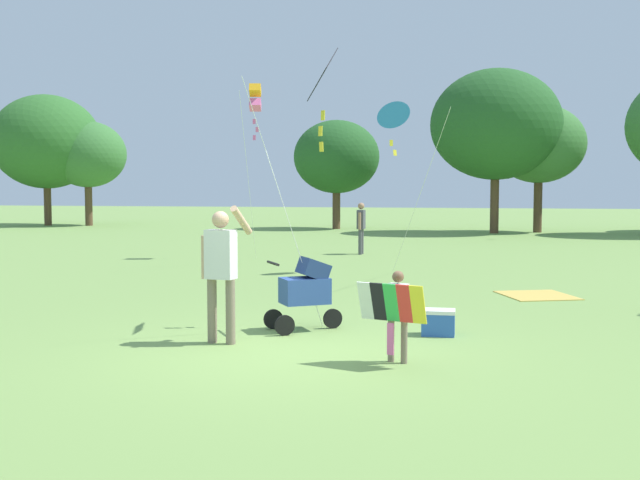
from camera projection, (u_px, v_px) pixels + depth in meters
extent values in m
plane|color=#75994C|center=(290.00, 352.00, 9.42)|extent=(120.00, 120.00, 0.00)
cylinder|color=brown|center=(48.00, 206.00, 38.63)|extent=(0.36, 0.36, 1.98)
ellipsoid|color=#2D6628|center=(46.00, 142.00, 38.40)|extent=(5.48, 4.93, 4.66)
cylinder|color=brown|center=(89.00, 206.00, 38.49)|extent=(0.36, 0.36, 2.00)
ellipsoid|color=#387033|center=(88.00, 154.00, 38.31)|extent=(3.86, 3.48, 3.28)
cylinder|color=brown|center=(336.00, 210.00, 35.66)|extent=(0.36, 0.36, 1.74)
ellipsoid|color=#235623|center=(336.00, 157.00, 35.48)|extent=(3.95, 3.56, 3.36)
cylinder|color=brown|center=(494.00, 205.00, 32.41)|extent=(0.36, 0.36, 2.38)
ellipsoid|color=#235623|center=(496.00, 124.00, 32.17)|extent=(5.44, 4.89, 4.62)
cylinder|color=brown|center=(538.00, 207.00, 33.03)|extent=(0.36, 0.36, 2.21)
ellipsoid|color=#387033|center=(539.00, 144.00, 32.84)|extent=(3.93, 3.53, 3.34)
cylinder|color=#7F705B|center=(404.00, 341.00, 8.79)|extent=(0.08, 0.08, 0.52)
cylinder|color=#7F705B|center=(391.00, 339.00, 8.87)|extent=(0.08, 0.08, 0.52)
cube|color=silver|center=(398.00, 301.00, 8.80)|extent=(0.26, 0.21, 0.39)
cylinder|color=brown|center=(409.00, 304.00, 8.73)|extent=(0.06, 0.06, 0.35)
cylinder|color=brown|center=(386.00, 302.00, 8.87)|extent=(0.06, 0.06, 0.35)
sphere|color=brown|center=(398.00, 277.00, 8.78)|extent=(0.13, 0.13, 0.13)
cube|color=yellow|center=(418.00, 305.00, 8.48)|extent=(0.20, 0.20, 0.44)
cube|color=red|center=(405.00, 304.00, 8.56)|extent=(0.20, 0.20, 0.44)
cube|color=green|center=(391.00, 303.00, 8.64)|extent=(0.20, 0.20, 0.44)
cube|color=black|center=(378.00, 302.00, 8.72)|extent=(0.20, 0.20, 0.44)
cube|color=white|center=(366.00, 301.00, 8.80)|extent=(0.20, 0.20, 0.44)
cube|color=pink|center=(390.00, 339.00, 8.65)|extent=(0.08, 0.04, 0.36)
cylinder|color=#7F705B|center=(212.00, 311.00, 9.93)|extent=(0.12, 0.12, 0.84)
cylinder|color=#7F705B|center=(230.00, 312.00, 9.84)|extent=(0.12, 0.12, 0.84)
cube|color=silver|center=(221.00, 254.00, 9.83)|extent=(0.39, 0.28, 0.63)
cylinder|color=tan|center=(205.00, 257.00, 9.91)|extent=(0.09, 0.09, 0.56)
cylinder|color=tan|center=(241.00, 220.00, 9.86)|extent=(0.16, 0.52, 0.39)
sphere|color=tan|center=(220.00, 220.00, 9.80)|extent=(0.22, 0.22, 0.22)
cylinder|color=black|center=(333.00, 319.00, 10.94)|extent=(0.26, 0.18, 0.28)
cylinder|color=black|center=(273.00, 319.00, 10.90)|extent=(0.26, 0.18, 0.28)
cylinder|color=black|center=(285.00, 325.00, 10.41)|extent=(0.26, 0.18, 0.28)
cube|color=#2D4C93|center=(305.00, 291.00, 10.76)|extent=(0.78, 0.71, 0.36)
cube|color=navy|center=(313.00, 269.00, 10.78)|extent=(0.57, 0.57, 0.35)
cylinder|color=black|center=(273.00, 263.00, 10.57)|extent=(0.28, 0.43, 0.04)
cube|color=black|center=(323.00, 74.00, 10.88)|extent=(0.38, 0.91, 0.79)
cube|color=yellow|center=(323.00, 115.00, 10.90)|extent=(0.07, 0.06, 0.14)
cube|color=yellow|center=(320.00, 131.00, 10.91)|extent=(0.07, 0.06, 0.14)
cube|color=yellow|center=(321.00, 147.00, 10.96)|extent=(0.07, 0.07, 0.14)
cylinder|color=silver|center=(285.00, 209.00, 10.45)|extent=(0.81, 1.31, 3.41)
cube|color=#F4A319|center=(255.00, 90.00, 21.09)|extent=(0.38, 0.44, 0.35)
cube|color=pink|center=(255.00, 105.00, 21.11)|extent=(0.38, 0.44, 0.35)
cube|color=pink|center=(254.00, 121.00, 21.18)|extent=(0.08, 0.03, 0.14)
cube|color=pink|center=(257.00, 130.00, 21.20)|extent=(0.08, 0.04, 0.14)
cube|color=pink|center=(254.00, 138.00, 21.22)|extent=(0.08, 0.04, 0.14)
cylinder|color=silver|center=(248.00, 182.00, 19.58)|extent=(0.56, 3.33, 4.21)
cone|color=blue|center=(393.00, 114.00, 17.59)|extent=(0.96, 0.86, 0.59)
cube|color=yellow|center=(391.00, 143.00, 17.60)|extent=(0.08, 0.05, 0.14)
cube|color=yellow|center=(395.00, 153.00, 17.69)|extent=(0.09, 0.08, 0.14)
cylinder|color=silver|center=(418.00, 201.00, 15.78)|extent=(1.39, 3.71, 3.43)
cylinder|color=#4C4C51|center=(360.00, 242.00, 22.52)|extent=(0.11, 0.11, 0.74)
cylinder|color=#4C4C51|center=(362.00, 241.00, 22.74)|extent=(0.11, 0.11, 0.74)
cube|color=#4C4C56|center=(361.00, 219.00, 22.58)|extent=(0.22, 0.34, 0.56)
cylinder|color=#A37556|center=(360.00, 221.00, 22.39)|extent=(0.08, 0.08, 0.50)
cylinder|color=#A37556|center=(363.00, 220.00, 22.78)|extent=(0.08, 0.08, 0.50)
sphere|color=#A37556|center=(361.00, 206.00, 22.55)|extent=(0.19, 0.19, 0.19)
cube|color=gold|center=(537.00, 295.00, 14.16)|extent=(1.56, 1.63, 0.02)
cube|color=#2D5BB7|center=(438.00, 324.00, 10.44)|extent=(0.44, 0.32, 0.30)
cube|color=white|center=(438.00, 311.00, 10.43)|extent=(0.45, 0.33, 0.05)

